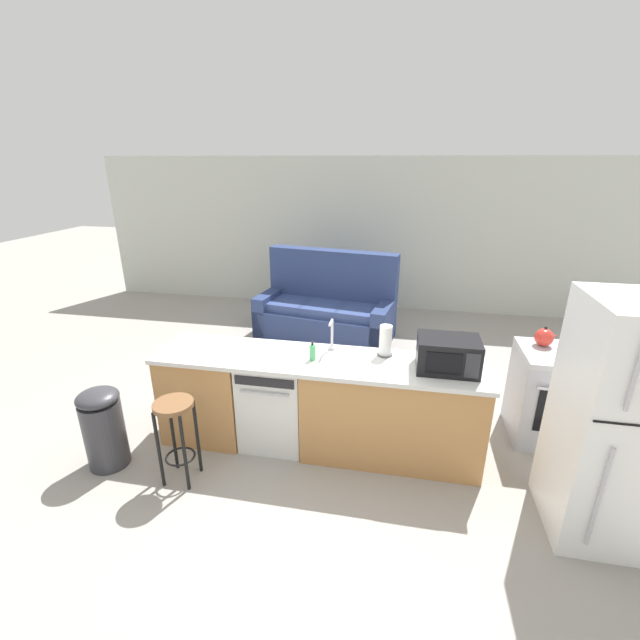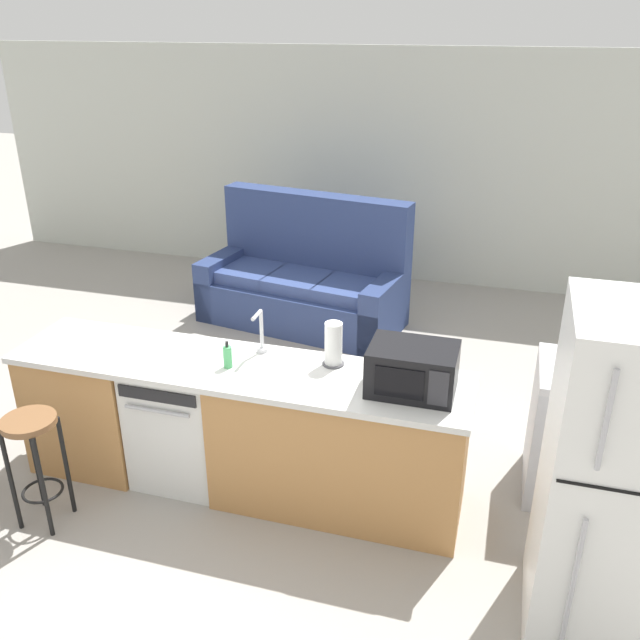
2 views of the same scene
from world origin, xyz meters
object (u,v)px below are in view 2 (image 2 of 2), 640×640
(stove_range, at_px, (592,434))
(couch, at_px, (307,283))
(soap_bottle, at_px, (228,357))
(kettle, at_px, (577,347))
(dishwasher, at_px, (184,421))
(paper_towel_roll, at_px, (333,344))
(bar_stool, at_px, (34,448))
(refrigerator, at_px, (624,484))
(microwave, at_px, (413,369))

(stove_range, bearing_deg, couch, 140.01)
(soap_bottle, distance_m, kettle, 2.19)
(dishwasher, height_order, paper_towel_roll, paper_towel_roll)
(stove_range, xyz_separation_m, bar_stool, (-3.23, -1.23, 0.08))
(refrigerator, xyz_separation_m, soap_bottle, (-2.23, 0.51, 0.09))
(bar_stool, bearing_deg, couch, 79.27)
(microwave, distance_m, kettle, 1.16)
(stove_range, relative_size, couch, 0.42)
(refrigerator, distance_m, paper_towel_roll, 1.78)
(dishwasher, height_order, bar_stool, dishwasher)
(refrigerator, distance_m, couch, 4.20)
(stove_range, bearing_deg, microwave, -153.41)
(stove_range, distance_m, refrigerator, 1.18)
(stove_range, height_order, refrigerator, refrigerator)
(kettle, distance_m, couch, 3.22)
(dishwasher, bearing_deg, couch, 89.73)
(microwave, relative_size, couch, 0.24)
(microwave, height_order, bar_stool, microwave)
(refrigerator, relative_size, microwave, 3.51)
(microwave, bearing_deg, dishwasher, 179.95)
(stove_range, relative_size, bar_stool, 1.22)
(dishwasher, height_order, stove_range, stove_range)
(stove_range, distance_m, kettle, 0.57)
(soap_bottle, distance_m, bar_stool, 1.27)
(dishwasher, xyz_separation_m, couch, (0.01, 2.72, -0.03))
(refrigerator, bearing_deg, soap_bottle, 167.04)
(stove_range, xyz_separation_m, paper_towel_roll, (-1.62, -0.37, 0.59))
(refrigerator, relative_size, couch, 0.83)
(dishwasher, height_order, couch, couch)
(paper_towel_roll, relative_size, kettle, 1.38)
(dishwasher, xyz_separation_m, refrigerator, (2.60, -0.55, 0.46))
(refrigerator, bearing_deg, bar_stool, -177.70)
(paper_towel_roll, bearing_deg, microwave, -19.47)
(stove_range, relative_size, refrigerator, 0.51)
(dishwasher, bearing_deg, kettle, 15.58)
(refrigerator, height_order, paper_towel_roll, refrigerator)
(couch, bearing_deg, kettle, -40.11)
(microwave, bearing_deg, couch, 118.70)
(refrigerator, xyz_separation_m, paper_towel_roll, (-1.62, 0.73, 0.16))
(paper_towel_roll, height_order, couch, couch)
(refrigerator, height_order, soap_bottle, refrigerator)
(soap_bottle, relative_size, kettle, 0.86)
(paper_towel_roll, xyz_separation_m, couch, (-0.97, 2.54, -0.64))
(stove_range, distance_m, couch, 3.38)
(paper_towel_roll, xyz_separation_m, soap_bottle, (-0.62, -0.22, -0.07))
(microwave, height_order, couch, couch)
(bar_stool, bearing_deg, stove_range, 20.80)
(refrigerator, xyz_separation_m, microwave, (-1.10, 0.55, 0.16))
(soap_bottle, bearing_deg, bar_stool, -147.17)
(dishwasher, height_order, microwave, microwave)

